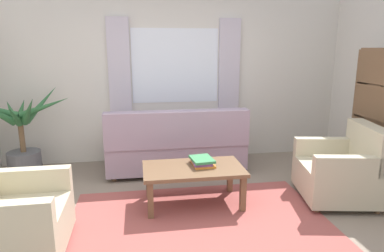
% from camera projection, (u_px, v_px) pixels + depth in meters
% --- Properties ---
extents(ground_plane, '(6.24, 6.24, 0.00)m').
position_uv_depth(ground_plane, '(202.00, 227.00, 3.35)').
color(ground_plane, gray).
extents(wall_back, '(5.32, 0.12, 2.60)m').
position_uv_depth(wall_back, '(175.00, 76.00, 5.23)').
color(wall_back, silver).
rests_on(wall_back, ground_plane).
extents(window_with_curtains, '(1.98, 0.07, 1.40)m').
position_uv_depth(window_with_curtains, '(175.00, 66.00, 5.11)').
color(window_with_curtains, white).
extents(area_rug, '(2.60, 1.92, 0.01)m').
position_uv_depth(area_rug, '(202.00, 227.00, 3.35)').
color(area_rug, '#9E4C47').
rests_on(area_rug, ground_plane).
extents(couch, '(1.90, 0.82, 0.92)m').
position_uv_depth(couch, '(176.00, 146.00, 4.78)').
color(couch, '#998499').
rests_on(couch, ground_plane).
extents(armchair_left, '(0.83, 0.85, 0.88)m').
position_uv_depth(armchair_left, '(7.00, 217.00, 2.83)').
color(armchair_left, '#BCB293').
rests_on(armchair_left, ground_plane).
extents(armchair_right, '(0.96, 0.97, 0.88)m').
position_uv_depth(armchair_right, '(343.00, 170.00, 3.89)').
color(armchair_right, '#BCB293').
rests_on(armchair_right, ground_plane).
extents(coffee_table, '(1.10, 0.64, 0.44)m').
position_uv_depth(coffee_table, '(194.00, 172.00, 3.76)').
color(coffee_table, brown).
rests_on(coffee_table, ground_plane).
extents(book_stack_on_table, '(0.27, 0.33, 0.08)m').
position_uv_depth(book_stack_on_table, '(202.00, 161.00, 3.81)').
color(book_stack_on_table, orange).
rests_on(book_stack_on_table, coffee_table).
extents(potted_plant, '(1.36, 1.03, 1.22)m').
position_uv_depth(potted_plant, '(23.00, 142.00, 4.54)').
color(potted_plant, '#56565B').
rests_on(potted_plant, ground_plane).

